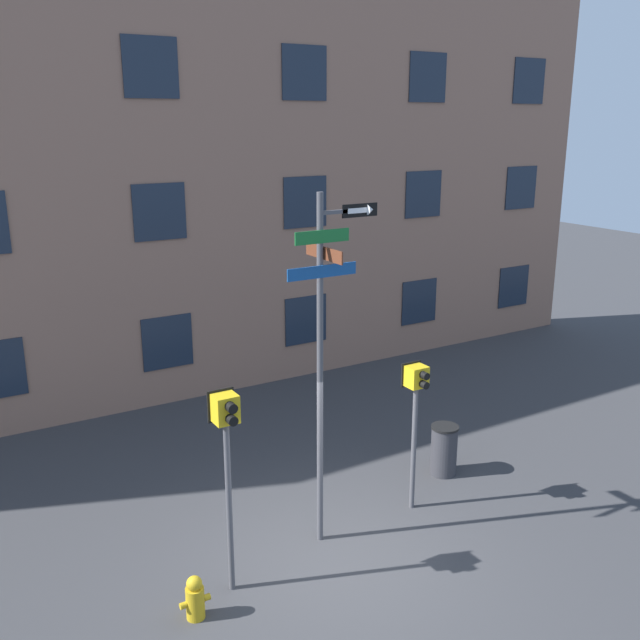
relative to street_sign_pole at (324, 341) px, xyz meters
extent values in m
plane|color=#38383A|center=(-0.17, -0.67, -3.08)|extent=(60.00, 60.00, 0.00)
cube|color=#936B56|center=(-0.17, 6.53, 2.51)|extent=(24.00, 0.60, 11.17)
cube|color=#1E2838|center=(-0.17, 6.21, -1.68)|extent=(1.11, 0.03, 1.16)
cube|color=#1E2838|center=(3.26, 6.21, -1.68)|extent=(1.11, 0.03, 1.16)
cube|color=#1E2838|center=(6.69, 6.21, -1.68)|extent=(1.11, 0.03, 1.16)
cube|color=#1E2838|center=(10.12, 6.21, -1.68)|extent=(1.11, 0.03, 1.16)
cube|color=#1E2838|center=(-0.17, 6.21, 1.11)|extent=(1.11, 0.03, 1.16)
cube|color=#1E2838|center=(3.26, 6.21, 1.11)|extent=(1.11, 0.03, 1.16)
cube|color=#1E2838|center=(6.69, 6.21, 1.11)|extent=(1.11, 0.03, 1.16)
cube|color=#1E2838|center=(10.12, 6.21, 1.11)|extent=(1.11, 0.03, 1.16)
cube|color=#1E2838|center=(-0.17, 6.21, 3.90)|extent=(1.11, 0.03, 1.16)
cube|color=#1E2838|center=(3.26, 6.21, 3.90)|extent=(1.11, 0.03, 1.16)
cube|color=#1E2838|center=(6.69, 6.21, 3.90)|extent=(1.11, 0.03, 1.16)
cube|color=#1E2838|center=(10.12, 6.21, 3.90)|extent=(1.11, 0.03, 1.16)
cylinder|color=#4C4C51|center=(-0.06, 0.01, -0.52)|extent=(0.09, 0.09, 5.11)
cube|color=#4C4C51|center=(0.25, 0.01, 1.76)|extent=(0.62, 0.05, 0.05)
cube|color=#196B2D|center=(-0.06, -0.05, 1.46)|extent=(0.82, 0.02, 0.17)
cube|color=brown|center=(0.00, 0.01, 1.23)|extent=(0.02, 0.91, 0.17)
cube|color=#14478C|center=(-0.06, -0.05, 0.99)|extent=(1.06, 0.02, 0.17)
cube|color=black|center=(0.55, -0.01, 1.76)|extent=(0.56, 0.02, 0.18)
cube|color=white|center=(0.51, -0.02, 1.76)|extent=(0.32, 0.01, 0.07)
cone|color=white|center=(0.71, -0.02, 1.76)|extent=(0.10, 0.14, 0.14)
cylinder|color=#4C4C51|center=(-1.66, -0.39, -1.88)|extent=(0.08, 0.08, 2.40)
cube|color=gold|center=(-1.66, -0.39, -0.50)|extent=(0.30, 0.26, 0.36)
cube|color=black|center=(-1.66, -0.25, -0.50)|extent=(0.36, 0.02, 0.42)
cylinder|color=black|center=(-1.66, -0.58, -0.42)|extent=(0.13, 0.12, 0.13)
cylinder|color=black|center=(-1.66, -0.58, -0.58)|extent=(0.13, 0.12, 0.13)
cylinder|color=#EA4C14|center=(-1.66, -0.53, -0.42)|extent=(0.10, 0.01, 0.10)
cylinder|color=#4C4C51|center=(1.66, 0.02, -2.04)|extent=(0.08, 0.08, 2.07)
cube|color=gold|center=(1.66, 0.02, -0.84)|extent=(0.30, 0.26, 0.33)
cube|color=black|center=(1.66, 0.16, -0.84)|extent=(0.36, 0.02, 0.39)
cylinder|color=black|center=(1.66, -0.17, -0.77)|extent=(0.11, 0.12, 0.11)
cylinder|color=black|center=(1.66, -0.17, -0.91)|extent=(0.11, 0.12, 0.11)
cylinder|color=#EA4C14|center=(1.66, -0.12, -0.77)|extent=(0.09, 0.01, 0.09)
cylinder|color=gold|center=(-2.29, -0.69, -2.86)|extent=(0.23, 0.23, 0.42)
sphere|color=gold|center=(-2.29, -0.69, -2.59)|extent=(0.20, 0.20, 0.20)
cylinder|color=gold|center=(-2.45, -0.69, -2.84)|extent=(0.08, 0.08, 0.08)
cylinder|color=gold|center=(-2.13, -0.69, -2.84)|extent=(0.08, 0.08, 0.08)
cylinder|color=#333338|center=(2.83, 0.63, -2.64)|extent=(0.46, 0.46, 0.86)
cylinder|color=black|center=(2.83, 0.63, -2.19)|extent=(0.48, 0.48, 0.04)
camera|label=1|loc=(-4.85, -7.98, 2.95)|focal=40.00mm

